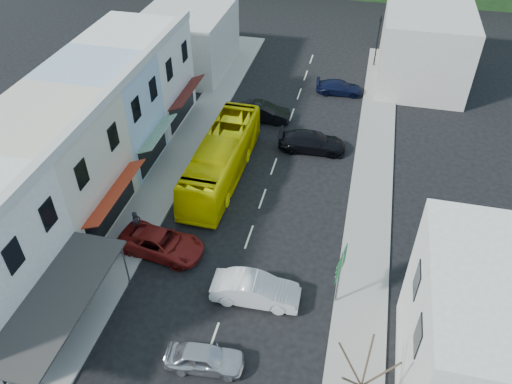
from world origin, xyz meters
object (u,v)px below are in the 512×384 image
(car_white, at_px, (256,291))
(car_red, at_px, (161,244))
(pedestrian_left, at_px, (137,225))
(bus, at_px, (222,160))
(traffic_signal, at_px, (377,42))
(direction_sign, at_px, (339,278))
(car_silver, at_px, (205,358))

(car_white, bearing_deg, car_red, 68.42)
(car_white, bearing_deg, pedestrian_left, 66.93)
(bus, bearing_deg, traffic_signal, 66.15)
(bus, relative_size, car_red, 2.52)
(bus, height_order, direction_sign, direction_sign)
(traffic_signal, bearing_deg, car_silver, 56.56)
(car_white, relative_size, traffic_signal, 0.82)
(car_white, bearing_deg, direction_sign, -81.24)
(bus, distance_m, traffic_signal, 24.12)
(car_silver, distance_m, pedestrian_left, 10.68)
(car_white, xyz_separation_m, direction_sign, (4.48, 0.87, 1.31))
(car_white, relative_size, direction_sign, 1.09)
(car_red, relative_size, traffic_signal, 0.86)
(pedestrian_left, xyz_separation_m, direction_sign, (13.08, -2.42, 1.01))
(car_silver, bearing_deg, direction_sign, -52.93)
(direction_sign, bearing_deg, pedestrian_left, -179.51)
(car_silver, xyz_separation_m, car_white, (1.51, 4.70, 0.00))
(car_white, height_order, direction_sign, direction_sign)
(car_silver, relative_size, car_red, 0.96)
(traffic_signal, bearing_deg, car_white, 57.75)
(pedestrian_left, bearing_deg, car_white, -89.84)
(pedestrian_left, bearing_deg, direction_sign, -79.42)
(car_silver, relative_size, pedestrian_left, 2.59)
(bus, xyz_separation_m, car_red, (-1.50, -8.40, -0.85))
(car_red, xyz_separation_m, traffic_signal, (11.60, 30.27, 1.99))
(car_silver, distance_m, car_white, 4.94)
(car_silver, distance_m, car_red, 8.67)
(pedestrian_left, bearing_deg, traffic_signal, -3.86)
(bus, bearing_deg, car_red, -99.20)
(bus, distance_m, car_silver, 15.86)
(car_white, bearing_deg, bus, 23.24)
(car_silver, height_order, direction_sign, direction_sign)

